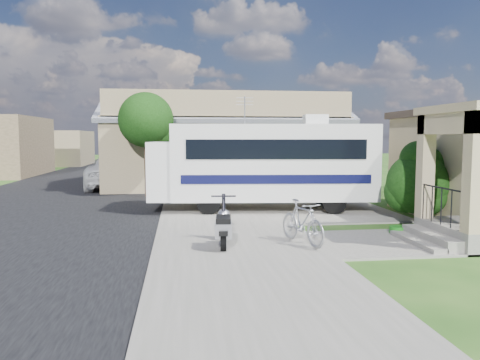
{
  "coord_description": "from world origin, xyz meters",
  "views": [
    {
      "loc": [
        -2.34,
        -11.84,
        2.63
      ],
      "look_at": [
        -0.5,
        2.5,
        1.3
      ],
      "focal_mm": 35.0,
      "sensor_mm": 36.0,
      "label": 1
    }
  ],
  "objects": [
    {
      "name": "driveway_slab",
      "position": [
        1.5,
        4.5,
        0.03
      ],
      "size": [
        7.0,
        6.0,
        0.05
      ],
      "primitive_type": "cube",
      "color": "slate",
      "rests_on": "ground"
    },
    {
      "name": "distant_bldg_near",
      "position": [
        -15.0,
        34.0,
        1.6
      ],
      "size": [
        8.0,
        7.0,
        3.2
      ],
      "primitive_type": "cube",
      "color": "#827051",
      "rests_on": "ground"
    },
    {
      "name": "motorhome",
      "position": [
        0.64,
        4.57,
        1.72
      ],
      "size": [
        8.03,
        3.19,
        4.02
      ],
      "rotation": [
        0.0,
        0.0,
        -0.1
      ],
      "color": "silver",
      "rests_on": "ground"
    },
    {
      "name": "scooter",
      "position": [
        -1.34,
        -0.99,
        0.51
      ],
      "size": [
        0.62,
        1.76,
        1.15
      ],
      "rotation": [
        0.0,
        0.0,
        -0.1
      ],
      "color": "black",
      "rests_on": "ground"
    },
    {
      "name": "street_tree_a",
      "position": [
        -3.7,
        9.05,
        3.25
      ],
      "size": [
        2.44,
        2.4,
        4.58
      ],
      "color": "#302115",
      "rests_on": "ground"
    },
    {
      "name": "pickup_truck",
      "position": [
        -5.86,
        12.98,
        0.8
      ],
      "size": [
        3.5,
        6.09,
        1.6
      ],
      "primitive_type": "imported",
      "rotation": [
        0.0,
        0.0,
        3.29
      ],
      "color": "silver",
      "rests_on": "ground"
    },
    {
      "name": "van",
      "position": [
        -6.63,
        19.91,
        0.83
      ],
      "size": [
        2.33,
        5.7,
        1.65
      ],
      "primitive_type": "imported",
      "rotation": [
        0.0,
        0.0,
        0.0
      ],
      "color": "silver",
      "rests_on": "ground"
    },
    {
      "name": "walk_slab",
      "position": [
        3.0,
        -1.0,
        0.03
      ],
      "size": [
        4.0,
        3.0,
        0.05
      ],
      "primitive_type": "cube",
      "color": "slate",
      "rests_on": "ground"
    },
    {
      "name": "sidewalk_slab",
      "position": [
        -1.0,
        10.0,
        0.03
      ],
      "size": [
        4.0,
        80.0,
        0.06
      ],
      "primitive_type": "cube",
      "color": "slate",
      "rests_on": "ground"
    },
    {
      "name": "street_slab",
      "position": [
        -7.5,
        10.0,
        0.01
      ],
      "size": [
        9.0,
        80.0,
        0.02
      ],
      "primitive_type": "cube",
      "color": "black",
      "rests_on": "ground"
    },
    {
      "name": "warehouse",
      "position": [
        0.0,
        13.97,
        1.99
      ],
      "size": [
        12.5,
        8.4,
        5.04
      ],
      "color": "#827051",
      "rests_on": "ground"
    },
    {
      "name": "garden_hose",
      "position": [
        3.46,
        -0.07,
        0.1
      ],
      "size": [
        0.45,
        0.45,
        0.2
      ],
      "primitive_type": "cylinder",
      "color": "#187016",
      "rests_on": "ground"
    },
    {
      "name": "bicycle",
      "position": [
        0.56,
        -1.02,
        0.53
      ],
      "size": [
        1.05,
        1.83,
        1.06
      ],
      "primitive_type": "imported",
      "rotation": [
        0.0,
        0.0,
        0.33
      ],
      "color": "#A1A2A9",
      "rests_on": "ground"
    },
    {
      "name": "shrub",
      "position": [
        4.92,
        1.65,
        1.29
      ],
      "size": [
        2.06,
        1.96,
        2.52
      ],
      "color": "#302115",
      "rests_on": "ground"
    },
    {
      "name": "street_tree_b",
      "position": [
        -3.7,
        19.05,
        3.39
      ],
      "size": [
        2.44,
        2.4,
        4.73
      ],
      "color": "#302115",
      "rests_on": "ground"
    },
    {
      "name": "street_tree_c",
      "position": [
        -3.7,
        28.05,
        3.1
      ],
      "size": [
        2.44,
        2.4,
        4.42
      ],
      "color": "#302115",
      "rests_on": "ground"
    },
    {
      "name": "ground",
      "position": [
        0.0,
        0.0,
        0.0
      ],
      "size": [
        120.0,
        120.0,
        0.0
      ],
      "primitive_type": "plane",
      "color": "#1B4312"
    }
  ]
}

